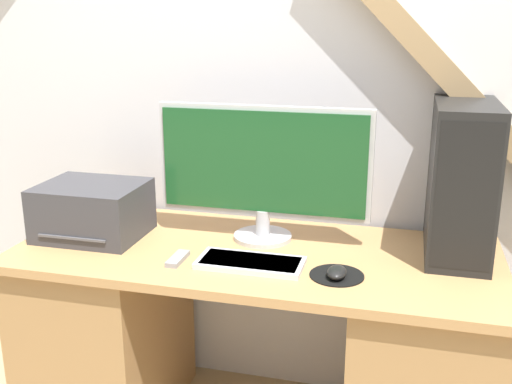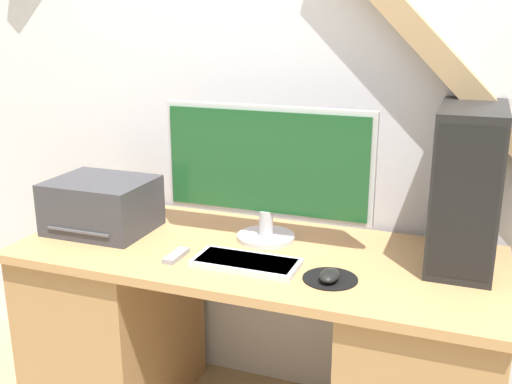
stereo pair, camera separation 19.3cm
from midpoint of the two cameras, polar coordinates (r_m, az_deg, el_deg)
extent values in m
cube|color=silver|center=(2.23, 6.04, 13.10)|extent=(6.40, 0.05, 2.70)
cube|color=#9E7F56|center=(2.10, 22.16, 9.11)|extent=(1.04, 0.08, 1.04)
cube|color=tan|center=(2.00, 2.65, -6.00)|extent=(1.60, 0.67, 0.03)
cube|color=#A4794B|center=(2.38, -10.85, -12.19)|extent=(0.45, 0.61, 0.70)
cube|color=#A4794B|center=(2.09, 18.11, -17.05)|extent=(0.45, 0.61, 0.70)
cylinder|color=#B7B7BC|center=(2.09, 3.71, -4.35)|extent=(0.20, 0.20, 0.02)
cylinder|color=#B7B7BC|center=(2.07, 3.74, -2.99)|extent=(0.05, 0.05, 0.09)
cube|color=#B7B7BC|center=(2.02, 3.92, 2.89)|extent=(0.73, 0.03, 0.38)
cube|color=#194C23|center=(2.00, 3.78, 2.79)|extent=(0.70, 0.01, 0.34)
cube|color=silver|center=(1.88, 2.03, -6.79)|extent=(0.33, 0.15, 0.02)
cube|color=white|center=(1.88, 2.03, -6.64)|extent=(0.30, 0.13, 0.01)
cylinder|color=black|center=(1.81, 10.15, -8.20)|extent=(0.16, 0.16, 0.00)
ellipsoid|color=black|center=(1.79, 10.13, -7.91)|extent=(0.06, 0.09, 0.03)
cube|color=black|center=(2.00, 22.10, 0.62)|extent=(0.19, 0.44, 0.49)
cube|color=black|center=(1.79, 22.19, -1.13)|extent=(0.17, 0.01, 0.44)
cube|color=#38383D|center=(2.20, -12.06, -1.26)|extent=(0.35, 0.29, 0.19)
cube|color=#515156|center=(2.15, -13.20, -3.22)|extent=(0.25, 0.13, 0.01)
cube|color=gray|center=(1.94, -4.78, -6.11)|extent=(0.04, 0.12, 0.02)
camera|label=1|loc=(0.10, -87.14, 0.84)|focal=42.00mm
camera|label=2|loc=(0.10, 92.86, -0.84)|focal=42.00mm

